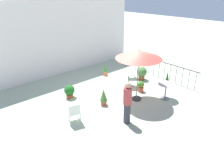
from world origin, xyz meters
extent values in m
plane|color=#ABB69A|center=(0.00, 0.00, 0.00)|extent=(60.00, 60.00, 0.00)
cube|color=white|center=(0.00, 4.41, 2.16)|extent=(9.24, 0.30, 4.31)
cube|color=black|center=(3.34, 0.00, 1.00)|extent=(0.03, 4.84, 0.03)
cylinder|color=black|center=(3.34, -2.23, 0.50)|extent=(0.02, 0.02, 1.00)
cylinder|color=black|center=(3.34, -1.86, 0.50)|extent=(0.02, 0.02, 1.00)
cylinder|color=black|center=(3.34, -1.49, 0.50)|extent=(0.02, 0.02, 1.00)
cylinder|color=black|center=(3.34, -1.12, 0.50)|extent=(0.02, 0.02, 1.00)
cylinder|color=black|center=(3.34, -0.74, 0.50)|extent=(0.02, 0.02, 1.00)
cylinder|color=black|center=(3.34, -0.37, 0.50)|extent=(0.02, 0.02, 1.00)
cylinder|color=black|center=(3.34, 0.00, 0.50)|extent=(0.02, 0.02, 1.00)
cylinder|color=black|center=(3.34, 0.37, 0.50)|extent=(0.02, 0.02, 1.00)
cylinder|color=black|center=(3.34, 0.74, 0.50)|extent=(0.02, 0.02, 1.00)
cylinder|color=black|center=(3.34, 1.12, 0.50)|extent=(0.02, 0.02, 1.00)
cylinder|color=black|center=(3.34, 1.49, 0.50)|extent=(0.02, 0.02, 1.00)
cylinder|color=black|center=(3.34, 1.86, 0.50)|extent=(0.02, 0.02, 1.00)
cylinder|color=black|center=(3.34, 2.23, 0.50)|extent=(0.02, 0.02, 1.00)
cylinder|color=#2D2D2D|center=(0.45, -0.90, 0.04)|extent=(0.44, 0.44, 0.08)
cylinder|color=slate|center=(0.45, -0.90, 1.20)|extent=(0.04, 0.04, 2.41)
cone|color=#D94B3F|center=(0.45, -0.90, 2.22)|extent=(2.03, 2.03, 0.38)
sphere|color=slate|center=(0.45, -0.90, 2.44)|extent=(0.06, 0.06, 0.06)
cylinder|color=white|center=(1.17, 0.35, 0.74)|extent=(0.74, 0.74, 0.02)
cylinder|color=slate|center=(1.17, 0.35, 0.36)|extent=(0.06, 0.06, 0.73)
cylinder|color=slate|center=(1.17, 0.35, 0.01)|extent=(0.41, 0.41, 0.03)
cylinder|color=silver|center=(1.50, -1.74, 0.76)|extent=(0.76, 0.76, 0.02)
cylinder|color=slate|center=(1.50, -1.74, 0.37)|extent=(0.06, 0.06, 0.74)
cylinder|color=slate|center=(1.50, -1.74, 0.01)|extent=(0.42, 0.42, 0.03)
cube|color=white|center=(2.03, 1.01, 0.48)|extent=(0.64, 0.63, 0.04)
cube|color=white|center=(2.21, 0.88, 0.71)|extent=(0.28, 0.35, 0.43)
cube|color=white|center=(2.15, 1.17, 0.60)|extent=(0.36, 0.29, 0.03)
cube|color=white|center=(1.92, 0.86, 0.60)|extent=(0.36, 0.29, 0.03)
cylinder|color=white|center=(1.98, 1.30, 0.23)|extent=(0.04, 0.04, 0.46)
cylinder|color=white|center=(1.74, 0.99, 0.23)|extent=(0.04, 0.04, 0.46)
cylinder|color=white|center=(2.33, 1.03, 0.23)|extent=(0.04, 0.04, 0.46)
cylinder|color=white|center=(2.09, 0.72, 0.23)|extent=(0.04, 0.04, 0.46)
cube|color=white|center=(-2.66, -0.46, 0.43)|extent=(0.57, 0.59, 0.04)
cube|color=white|center=(-2.72, -0.67, 0.65)|extent=(0.43, 0.16, 0.40)
cube|color=white|center=(-2.46, -0.51, 0.55)|extent=(0.16, 0.43, 0.03)
cube|color=white|center=(-2.86, -0.40, 0.55)|extent=(0.16, 0.43, 0.03)
cylinder|color=white|center=(-2.40, -0.30, 0.21)|extent=(0.04, 0.04, 0.41)
cylinder|color=white|center=(-2.80, -0.19, 0.21)|extent=(0.04, 0.04, 0.41)
cylinder|color=white|center=(-2.52, -0.73, 0.21)|extent=(0.04, 0.04, 0.41)
cylinder|color=white|center=(-2.92, -0.62, 0.21)|extent=(0.04, 0.04, 0.41)
cylinder|color=#AB5238|center=(-1.03, -0.28, 0.11)|extent=(0.26, 0.26, 0.21)
cylinder|color=#382819|center=(-1.03, -0.28, 0.20)|extent=(0.23, 0.23, 0.02)
cone|color=#487836|center=(-1.03, -0.28, 0.50)|extent=(0.33, 0.33, 0.57)
cylinder|color=#A54C2A|center=(-1.82, 1.31, 0.09)|extent=(0.34, 0.34, 0.18)
cylinder|color=#382819|center=(-1.82, 1.31, 0.17)|extent=(0.30, 0.30, 0.02)
sphere|color=#1C5C1E|center=(-1.82, 1.31, 0.39)|extent=(0.50, 0.50, 0.50)
sphere|color=#B44DA9|center=(-1.72, 1.43, 0.37)|extent=(0.09, 0.09, 0.09)
sphere|color=#B44DA9|center=(-2.00, 1.36, 0.48)|extent=(0.09, 0.09, 0.09)
sphere|color=#B44DA9|center=(-1.93, 1.22, 0.46)|extent=(0.09, 0.09, 0.09)
cylinder|color=#B4533D|center=(1.19, -0.50, 0.12)|extent=(0.29, 0.29, 0.25)
cylinder|color=#382819|center=(1.19, -0.50, 0.24)|extent=(0.26, 0.26, 0.02)
sphere|color=#2B731E|center=(1.19, -0.50, 0.39)|extent=(0.33, 0.33, 0.33)
sphere|color=#DC4332|center=(1.28, -0.55, 0.34)|extent=(0.10, 0.10, 0.10)
sphere|color=#DC4332|center=(1.23, -0.39, 0.40)|extent=(0.06, 0.06, 0.06)
sphere|color=#DC4332|center=(1.12, -0.62, 0.41)|extent=(0.09, 0.09, 0.09)
sphere|color=#DC4332|center=(1.08, -0.58, 0.34)|extent=(0.09, 0.09, 0.09)
cylinder|color=brown|center=(2.33, 0.43, 0.12)|extent=(0.34, 0.34, 0.24)
cylinder|color=#382819|center=(2.33, 0.43, 0.23)|extent=(0.30, 0.30, 0.02)
sphere|color=#46783C|center=(2.33, 0.43, 0.48)|extent=(0.56, 0.56, 0.56)
cylinder|color=#C76A41|center=(2.77, -0.96, 0.10)|extent=(0.20, 0.20, 0.20)
cylinder|color=#382819|center=(2.77, -0.96, 0.19)|extent=(0.18, 0.18, 0.02)
cone|color=#26571F|center=(2.77, -0.96, 0.51)|extent=(0.20, 0.20, 0.61)
cylinder|color=#C76E48|center=(1.17, 2.30, 0.12)|extent=(0.30, 0.30, 0.23)
cylinder|color=#382819|center=(1.17, 2.30, 0.22)|extent=(0.26, 0.26, 0.02)
cone|color=#3B8731|center=(1.17, 2.30, 0.46)|extent=(0.27, 0.27, 0.46)
cylinder|color=#33333D|center=(-1.16, -1.86, 0.42)|extent=(0.26, 0.26, 0.83)
cylinder|color=#B83C40|center=(-1.16, -1.86, 1.16)|extent=(0.44, 0.44, 0.66)
sphere|color=tan|center=(-1.16, -1.86, 1.60)|extent=(0.23, 0.23, 0.23)
camera|label=1|loc=(-5.81, -6.31, 4.72)|focal=31.99mm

